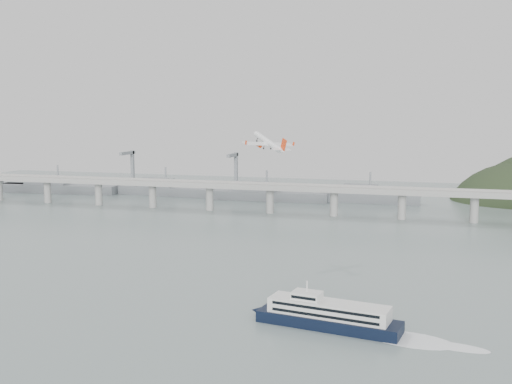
% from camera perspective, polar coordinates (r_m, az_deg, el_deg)
% --- Properties ---
extents(ground, '(900.00, 900.00, 0.00)m').
position_cam_1_polar(ground, '(271.75, -3.22, -9.02)').
color(ground, slate).
rests_on(ground, ground).
extents(bridge, '(800.00, 22.00, 23.90)m').
position_cam_1_polar(bridge, '(458.27, 4.84, 0.01)').
color(bridge, '#979794').
rests_on(bridge, ground).
extents(distant_fleet, '(453.00, 60.90, 40.00)m').
position_cam_1_polar(distant_fleet, '(569.57, -9.27, 0.25)').
color(distant_fleet, slate).
rests_on(distant_fleet, ground).
extents(ferry, '(86.41, 25.08, 16.36)m').
position_cam_1_polar(ferry, '(223.39, 6.92, -11.58)').
color(ferry, black).
rests_on(ferry, ground).
extents(airliner, '(27.48, 26.82, 13.19)m').
position_cam_1_polar(airliner, '(327.84, 1.20, 4.73)').
color(airliner, white).
rests_on(airliner, ground).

